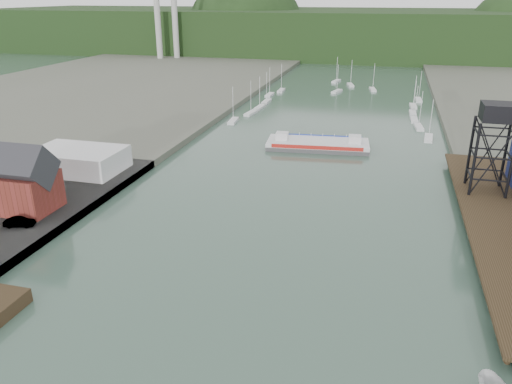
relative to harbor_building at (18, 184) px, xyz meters
The scene contains 9 objects.
east_pier 80.52m from the harbor_building, 10.75° to the left, with size 14.00×70.00×2.45m.
harbor_building is the anchor object (origin of this frame).
white_shed 20.22m from the harbor_building, 95.71° to the left, with size 18.00×12.00×4.50m, color silver.
lift_tower 82.49m from the harbor_building, 19.98° to the left, with size 6.50×6.50×16.00m.
marina_sailboats 116.48m from the harbor_building, 68.79° to the left, with size 57.71×92.65×0.90m.
smokestacks 213.72m from the harbor_building, 107.54° to the left, with size 11.20×8.20×60.00m.
distant_hills 274.04m from the harbor_building, 82.02° to the left, with size 500.00×120.00×80.00m.
chain_ferry 68.89m from the harbor_building, 51.67° to the left, with size 25.62×12.29×3.57m.
car_west_b 8.31m from the harbor_building, 53.86° to the right, with size 1.60×4.60×1.52m, color #999999.
Camera 1 is at (16.50, -34.78, 35.72)m, focal length 35.00 mm.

